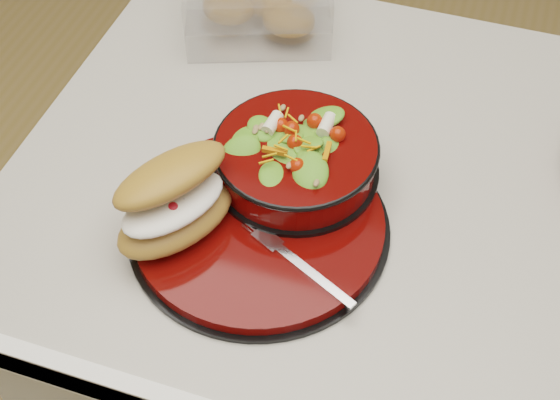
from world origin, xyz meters
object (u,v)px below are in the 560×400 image
(salad_bowl, at_px, (296,154))
(fork, at_px, (299,264))
(dinner_plate, at_px, (259,225))
(croissant, at_px, (176,202))
(pastry_box, at_px, (259,5))
(island_counter, at_px, (444,379))

(salad_bowl, distance_m, fork, 0.15)
(dinner_plate, height_order, salad_bowl, salad_bowl)
(croissant, height_order, pastry_box, croissant)
(salad_bowl, xyz_separation_m, croissant, (-0.10, -0.12, 0.01))
(island_counter, bearing_deg, salad_bowl, -171.20)
(fork, bearing_deg, croissant, 112.48)
(croissant, xyz_separation_m, pastry_box, (-0.04, 0.41, -0.02))
(salad_bowl, bearing_deg, pastry_box, 117.60)
(dinner_plate, xyz_separation_m, pastry_box, (-0.13, 0.37, 0.03))
(island_counter, bearing_deg, fork, -140.24)
(salad_bowl, relative_size, fork, 1.47)
(island_counter, xyz_separation_m, fork, (-0.21, -0.17, 0.47))
(island_counter, relative_size, salad_bowl, 5.98)
(dinner_plate, distance_m, croissant, 0.11)
(croissant, distance_m, pastry_box, 0.41)
(island_counter, distance_m, pastry_box, 0.68)
(salad_bowl, bearing_deg, island_counter, 8.80)
(croissant, relative_size, pastry_box, 0.74)
(dinner_plate, relative_size, fork, 2.23)
(dinner_plate, bearing_deg, pastry_box, 109.38)
(fork, bearing_deg, island_counter, -24.15)
(dinner_plate, distance_m, salad_bowl, 0.10)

